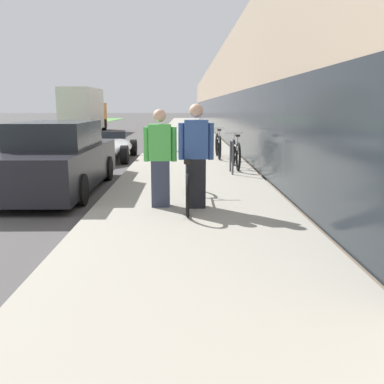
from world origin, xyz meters
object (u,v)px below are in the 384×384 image
(person_rider, at_px, (196,156))
(parked_sedan_curbside, at_px, (58,160))
(bike_rack_hoop, at_px, (232,153))
(tandem_bicycle, at_px, (187,183))
(person_bystander, at_px, (160,158))
(cruiser_bike_middle, at_px, (218,145))
(cruiser_bike_nearest, at_px, (236,154))
(moving_truck, at_px, (84,110))
(vintage_roadster_curbside, at_px, (108,148))

(person_rider, distance_m, parked_sedan_curbside, 3.68)
(person_rider, xyz_separation_m, bike_rack_hoop, (1.00, 3.75, -0.35))
(tandem_bicycle, relative_size, person_bystander, 1.61)
(cruiser_bike_middle, bearing_deg, parked_sedan_curbside, -128.16)
(tandem_bicycle, xyz_separation_m, person_rider, (0.15, -0.34, 0.50))
(person_bystander, relative_size, parked_sedan_curbside, 0.35)
(tandem_bicycle, distance_m, cruiser_bike_nearest, 4.53)
(bike_rack_hoop, xyz_separation_m, moving_truck, (-8.38, 20.25, 0.87))
(cruiser_bike_middle, height_order, vintage_roadster_curbside, cruiser_bike_middle)
(bike_rack_hoop, bearing_deg, person_bystander, -113.58)
(tandem_bicycle, height_order, cruiser_bike_nearest, cruiser_bike_nearest)
(moving_truck, bearing_deg, vintage_roadster_curbside, -74.41)
(tandem_bicycle, relative_size, parked_sedan_curbside, 0.56)
(cruiser_bike_nearest, relative_size, moving_truck, 0.29)
(cruiser_bike_middle, height_order, parked_sedan_curbside, parked_sedan_curbside)
(person_bystander, bearing_deg, parked_sedan_curbside, 137.84)
(vintage_roadster_curbside, height_order, moving_truck, moving_truck)
(person_bystander, relative_size, bike_rack_hoop, 1.94)
(person_rider, bearing_deg, cruiser_bike_nearest, 75.46)
(moving_truck, bearing_deg, tandem_bicycle, -72.99)
(bike_rack_hoop, relative_size, cruiser_bike_middle, 0.44)
(person_bystander, distance_m, vintage_roadster_curbside, 8.12)
(person_bystander, relative_size, vintage_roadster_curbside, 0.38)
(cruiser_bike_nearest, bearing_deg, cruiser_bike_middle, 97.02)
(bike_rack_hoop, bearing_deg, parked_sedan_curbside, -158.48)
(cruiser_bike_nearest, height_order, parked_sedan_curbside, parked_sedan_curbside)
(tandem_bicycle, distance_m, vintage_roadster_curbside, 7.99)
(person_rider, xyz_separation_m, cruiser_bike_middle, (0.91, 7.09, -0.46))
(cruiser_bike_middle, bearing_deg, tandem_bicycle, -98.91)
(person_rider, distance_m, cruiser_bike_nearest, 4.84)
(person_bystander, height_order, moving_truck, moving_truck)
(person_bystander, distance_m, cruiser_bike_nearest, 4.94)
(cruiser_bike_nearest, bearing_deg, person_rider, -104.54)
(moving_truck, bearing_deg, cruiser_bike_nearest, -66.04)
(bike_rack_hoop, xyz_separation_m, vintage_roadster_curbside, (-3.88, 4.11, -0.26))
(person_rider, bearing_deg, parked_sedan_curbside, 143.20)
(tandem_bicycle, relative_size, bike_rack_hoop, 3.12)
(vintage_roadster_curbside, bearing_deg, parked_sedan_curbside, -90.57)
(bike_rack_hoop, bearing_deg, cruiser_bike_middle, 91.55)
(cruiser_bike_nearest, relative_size, vintage_roadster_curbside, 0.45)
(tandem_bicycle, xyz_separation_m, cruiser_bike_middle, (1.06, 6.75, 0.04))
(bike_rack_hoop, bearing_deg, vintage_roadster_curbside, 133.37)
(person_rider, distance_m, vintage_roadster_curbside, 8.39)
(parked_sedan_curbside, bearing_deg, cruiser_bike_nearest, 30.77)
(cruiser_bike_nearest, xyz_separation_m, vintage_roadster_curbside, (-4.09, 3.19, -0.14))
(person_rider, height_order, bike_rack_hoop, person_rider)
(tandem_bicycle, bearing_deg, person_rider, -66.64)
(vintage_roadster_curbside, bearing_deg, cruiser_bike_middle, -11.40)
(person_rider, relative_size, bike_rack_hoop, 2.04)
(person_rider, height_order, moving_truck, moving_truck)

